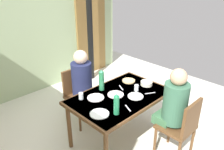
{
  "coord_description": "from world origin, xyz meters",
  "views": [
    {
      "loc": [
        -1.71,
        -1.74,
        2.22
      ],
      "look_at": [
        0.21,
        0.2,
        0.97
      ],
      "focal_mm": 36.35,
      "sensor_mm": 36.0,
      "label": 1
    }
  ],
  "objects_px": {
    "chair_far_diner": "(78,93)",
    "serving_bowl_center": "(146,83)",
    "chair_near_diner": "(181,126)",
    "person_near_diner": "(174,102)",
    "person_far_diner": "(82,79)",
    "dining_table": "(120,100)",
    "water_bottle_green_near": "(101,80)",
    "water_bottle_green_far": "(116,105)"
  },
  "relations": [
    {
      "from": "chair_far_diner",
      "to": "serving_bowl_center",
      "type": "height_order",
      "value": "chair_far_diner"
    },
    {
      "from": "chair_near_diner",
      "to": "serving_bowl_center",
      "type": "bearing_deg",
      "value": 73.2
    },
    {
      "from": "person_near_diner",
      "to": "person_far_diner",
      "type": "xyz_separation_m",
      "value": [
        -0.4,
        1.29,
        0.0
      ]
    },
    {
      "from": "dining_table",
      "to": "serving_bowl_center",
      "type": "xyz_separation_m",
      "value": [
        0.49,
        -0.06,
        0.1
      ]
    },
    {
      "from": "chair_far_diner",
      "to": "person_near_diner",
      "type": "distance_m",
      "value": 1.51
    },
    {
      "from": "person_near_diner",
      "to": "serving_bowl_center",
      "type": "bearing_deg",
      "value": 69.57
    },
    {
      "from": "dining_table",
      "to": "chair_near_diner",
      "type": "xyz_separation_m",
      "value": [
        0.28,
        -0.78,
        -0.15
      ]
    },
    {
      "from": "water_bottle_green_near",
      "to": "serving_bowl_center",
      "type": "relative_size",
      "value": 1.79
    },
    {
      "from": "person_far_diner",
      "to": "chair_near_diner",
      "type": "bearing_deg",
      "value": 105.57
    },
    {
      "from": "person_near_diner",
      "to": "water_bottle_green_near",
      "type": "relative_size",
      "value": 2.54
    },
    {
      "from": "serving_bowl_center",
      "to": "person_near_diner",
      "type": "bearing_deg",
      "value": -110.43
    },
    {
      "from": "dining_table",
      "to": "chair_near_diner",
      "type": "height_order",
      "value": "chair_near_diner"
    },
    {
      "from": "person_near_diner",
      "to": "water_bottle_green_far",
      "type": "xyz_separation_m",
      "value": [
        -0.61,
        0.38,
        0.06
      ]
    },
    {
      "from": "person_near_diner",
      "to": "water_bottle_green_near",
      "type": "bearing_deg",
      "value": 109.86
    },
    {
      "from": "person_far_diner",
      "to": "serving_bowl_center",
      "type": "distance_m",
      "value": 0.94
    },
    {
      "from": "chair_near_diner",
      "to": "person_near_diner",
      "type": "xyz_separation_m",
      "value": [
        -0.0,
        0.14,
        0.28
      ]
    },
    {
      "from": "chair_far_diner",
      "to": "water_bottle_green_far",
      "type": "xyz_separation_m",
      "value": [
        -0.21,
        -1.04,
        0.35
      ]
    },
    {
      "from": "dining_table",
      "to": "water_bottle_green_far",
      "type": "distance_m",
      "value": 0.47
    },
    {
      "from": "dining_table",
      "to": "person_far_diner",
      "type": "height_order",
      "value": "person_far_diner"
    },
    {
      "from": "person_far_diner",
      "to": "serving_bowl_center",
      "type": "bearing_deg",
      "value": 131.08
    },
    {
      "from": "chair_far_diner",
      "to": "serving_bowl_center",
      "type": "xyz_separation_m",
      "value": [
        0.61,
        -0.84,
        0.25
      ]
    },
    {
      "from": "chair_near_diner",
      "to": "person_far_diner",
      "type": "height_order",
      "value": "person_far_diner"
    },
    {
      "from": "dining_table",
      "to": "serving_bowl_center",
      "type": "height_order",
      "value": "serving_bowl_center"
    },
    {
      "from": "chair_near_diner",
      "to": "water_bottle_green_near",
      "type": "bearing_deg",
      "value": 107.5
    },
    {
      "from": "chair_near_diner",
      "to": "water_bottle_green_far",
      "type": "xyz_separation_m",
      "value": [
        -0.61,
        0.52,
        0.35
      ]
    },
    {
      "from": "chair_far_diner",
      "to": "person_far_diner",
      "type": "height_order",
      "value": "person_far_diner"
    },
    {
      "from": "dining_table",
      "to": "person_near_diner",
      "type": "bearing_deg",
      "value": -66.86
    },
    {
      "from": "dining_table",
      "to": "serving_bowl_center",
      "type": "distance_m",
      "value": 0.51
    },
    {
      "from": "chair_near_diner",
      "to": "dining_table",
      "type": "bearing_deg",
      "value": 109.43
    },
    {
      "from": "chair_near_diner",
      "to": "person_near_diner",
      "type": "distance_m",
      "value": 0.31
    },
    {
      "from": "water_bottle_green_near",
      "to": "water_bottle_green_far",
      "type": "distance_m",
      "value": 0.62
    },
    {
      "from": "chair_far_diner",
      "to": "person_far_diner",
      "type": "distance_m",
      "value": 0.31
    },
    {
      "from": "chair_near_diner",
      "to": "water_bottle_green_near",
      "type": "xyz_separation_m",
      "value": [
        -0.34,
        1.07,
        0.37
      ]
    },
    {
      "from": "water_bottle_green_far",
      "to": "serving_bowl_center",
      "type": "bearing_deg",
      "value": 13.6
    },
    {
      "from": "chair_near_diner",
      "to": "chair_far_diner",
      "type": "relative_size",
      "value": 1.0
    },
    {
      "from": "chair_near_diner",
      "to": "chair_far_diner",
      "type": "distance_m",
      "value": 1.61
    },
    {
      "from": "chair_far_diner",
      "to": "serving_bowl_center",
      "type": "distance_m",
      "value": 1.07
    },
    {
      "from": "person_far_diner",
      "to": "chair_far_diner",
      "type": "bearing_deg",
      "value": -90.0
    },
    {
      "from": "dining_table",
      "to": "person_near_diner",
      "type": "height_order",
      "value": "person_near_diner"
    },
    {
      "from": "person_near_diner",
      "to": "water_bottle_green_far",
      "type": "height_order",
      "value": "person_near_diner"
    },
    {
      "from": "person_near_diner",
      "to": "person_far_diner",
      "type": "height_order",
      "value": "same"
    },
    {
      "from": "water_bottle_green_near",
      "to": "chair_far_diner",
      "type": "bearing_deg",
      "value": 96.88
    }
  ]
}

